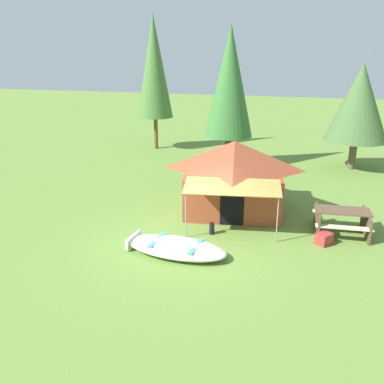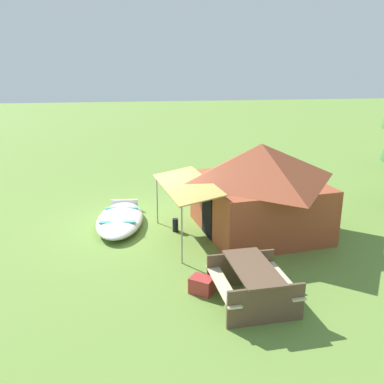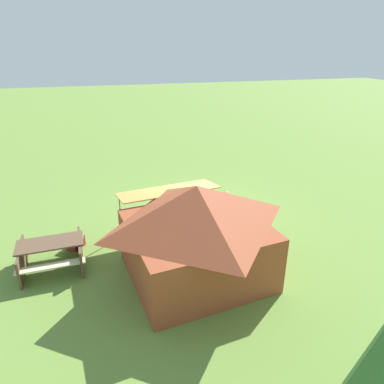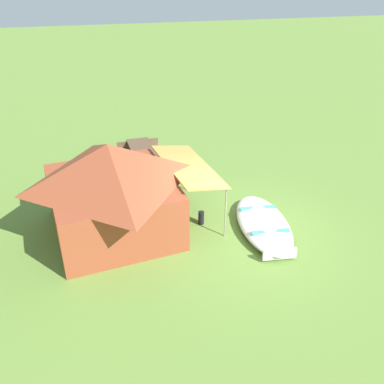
% 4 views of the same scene
% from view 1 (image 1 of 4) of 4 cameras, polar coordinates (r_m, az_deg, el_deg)
% --- Properties ---
extents(ground_plane, '(80.00, 80.00, 0.00)m').
position_cam_1_polar(ground_plane, '(12.48, -0.86, -6.89)').
color(ground_plane, olive).
extents(beached_rowboat, '(3.03, 1.57, 0.37)m').
position_cam_1_polar(beached_rowboat, '(11.79, -2.23, -7.51)').
color(beached_rowboat, silver).
rests_on(beached_rowboat, ground_plane).
extents(canvas_cabin_tent, '(3.89, 4.68, 2.46)m').
position_cam_1_polar(canvas_cabin_tent, '(14.65, 5.72, 2.37)').
color(canvas_cabin_tent, '#9C452A').
rests_on(canvas_cabin_tent, ground_plane).
extents(picnic_table, '(1.72, 1.55, 0.78)m').
position_cam_1_polar(picnic_table, '(13.67, 19.70, -3.48)').
color(picnic_table, brown).
rests_on(picnic_table, ground_plane).
extents(cooler_box, '(0.56, 0.58, 0.34)m').
position_cam_1_polar(cooler_box, '(12.92, 17.51, -6.07)').
color(cooler_box, '#B13432').
rests_on(cooler_box, ground_plane).
extents(fuel_can, '(0.21, 0.21, 0.37)m').
position_cam_1_polar(fuel_can, '(12.97, 2.71, -4.97)').
color(fuel_can, black).
rests_on(fuel_can, ground_plane).
extents(pine_tree_back_left, '(2.24, 2.24, 6.50)m').
position_cam_1_polar(pine_tree_back_left, '(19.80, 5.15, 14.70)').
color(pine_tree_back_left, '#484323').
rests_on(pine_tree_back_left, ground_plane).
extents(pine_tree_back_right, '(2.83, 2.83, 4.85)m').
position_cam_1_polar(pine_tree_back_right, '(20.78, 21.79, 11.22)').
color(pine_tree_back_right, brown).
rests_on(pine_tree_back_right, ground_plane).
extents(pine_tree_far_center, '(1.95, 1.95, 7.18)m').
position_cam_1_polar(pine_tree_far_center, '(23.54, -5.18, 16.60)').
color(pine_tree_far_center, brown).
rests_on(pine_tree_far_center, ground_plane).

